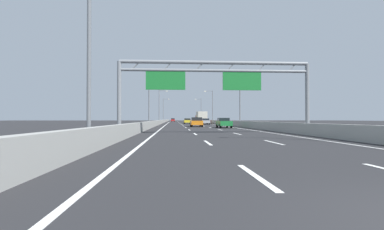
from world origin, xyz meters
The scene contains 54 objects.
ground_plane centered at (0.00, 100.00, 0.00)m, with size 260.00×260.00×0.00m, color #262628.
lane_dash_left_0 centered at (-1.80, 3.50, 0.01)m, with size 0.16×3.00×0.01m, color white.
lane_dash_left_1 centered at (-1.80, 12.50, 0.01)m, with size 0.16×3.00×0.01m, color white.
lane_dash_left_2 centered at (-1.80, 21.50, 0.01)m, with size 0.16×3.00×0.01m, color white.
lane_dash_left_3 centered at (-1.80, 30.50, 0.01)m, with size 0.16×3.00×0.01m, color white.
lane_dash_left_4 centered at (-1.80, 39.50, 0.01)m, with size 0.16×3.00×0.01m, color white.
lane_dash_left_5 centered at (-1.80, 48.50, 0.01)m, with size 0.16×3.00×0.01m, color white.
lane_dash_left_6 centered at (-1.80, 57.50, 0.01)m, with size 0.16×3.00×0.01m, color white.
lane_dash_left_7 centered at (-1.80, 66.50, 0.01)m, with size 0.16×3.00×0.01m, color white.
lane_dash_left_8 centered at (-1.80, 75.50, 0.01)m, with size 0.16×3.00×0.01m, color white.
lane_dash_left_9 centered at (-1.80, 84.50, 0.01)m, with size 0.16×3.00×0.01m, color white.
lane_dash_left_10 centered at (-1.80, 93.50, 0.01)m, with size 0.16×3.00×0.01m, color white.
lane_dash_left_11 centered at (-1.80, 102.50, 0.01)m, with size 0.16×3.00×0.01m, color white.
lane_dash_left_12 centered at (-1.80, 111.50, 0.01)m, with size 0.16×3.00×0.01m, color white.
lane_dash_left_13 centered at (-1.80, 120.50, 0.01)m, with size 0.16×3.00×0.01m, color white.
lane_dash_left_14 centered at (-1.80, 129.50, 0.01)m, with size 0.16×3.00×0.01m, color white.
lane_dash_left_15 centered at (-1.80, 138.50, 0.01)m, with size 0.16×3.00×0.01m, color white.
lane_dash_left_16 centered at (-1.80, 147.50, 0.01)m, with size 0.16×3.00×0.01m, color white.
lane_dash_left_17 centered at (-1.80, 156.50, 0.01)m, with size 0.16×3.00×0.01m, color white.
lane_dash_right_1 centered at (1.80, 12.50, 0.01)m, with size 0.16×3.00×0.01m, color white.
lane_dash_right_2 centered at (1.80, 21.50, 0.01)m, with size 0.16×3.00×0.01m, color white.
lane_dash_right_3 centered at (1.80, 30.50, 0.01)m, with size 0.16×3.00×0.01m, color white.
lane_dash_right_4 centered at (1.80, 39.50, 0.01)m, with size 0.16×3.00×0.01m, color white.
lane_dash_right_5 centered at (1.80, 48.50, 0.01)m, with size 0.16×3.00×0.01m, color white.
lane_dash_right_6 centered at (1.80, 57.50, 0.01)m, with size 0.16×3.00×0.01m, color white.
lane_dash_right_7 centered at (1.80, 66.50, 0.01)m, with size 0.16×3.00×0.01m, color white.
lane_dash_right_8 centered at (1.80, 75.50, 0.01)m, with size 0.16×3.00×0.01m, color white.
lane_dash_right_9 centered at (1.80, 84.50, 0.01)m, with size 0.16×3.00×0.01m, color white.
lane_dash_right_10 centered at (1.80, 93.50, 0.01)m, with size 0.16×3.00×0.01m, color white.
lane_dash_right_11 centered at (1.80, 102.50, 0.01)m, with size 0.16×3.00×0.01m, color white.
lane_dash_right_12 centered at (1.80, 111.50, 0.01)m, with size 0.16×3.00×0.01m, color white.
lane_dash_right_13 centered at (1.80, 120.50, 0.01)m, with size 0.16×3.00×0.01m, color white.
lane_dash_right_14 centered at (1.80, 129.50, 0.01)m, with size 0.16×3.00×0.01m, color white.
lane_dash_right_15 centered at (1.80, 138.50, 0.01)m, with size 0.16×3.00×0.01m, color white.
lane_dash_right_16 centered at (1.80, 147.50, 0.01)m, with size 0.16×3.00×0.01m, color white.
lane_dash_right_17 centered at (1.80, 156.50, 0.01)m, with size 0.16×3.00×0.01m, color white.
edge_line_left centered at (-5.25, 88.00, 0.01)m, with size 0.16×176.00×0.01m, color white.
edge_line_right centered at (5.25, 88.00, 0.01)m, with size 0.16×176.00×0.01m, color white.
barrier_left centered at (-6.90, 110.00, 0.47)m, with size 0.45×220.00×0.95m.
barrier_right centered at (6.90, 110.00, 0.47)m, with size 0.45×220.00×0.95m.
sign_gantry centered at (-0.22, 22.00, 4.83)m, with size 16.88×0.36×6.36m.
streetlamp_left_near centered at (-7.47, 11.20, 5.40)m, with size 2.58×0.28×9.50m.
streetlamp_left_mid centered at (-7.47, 45.53, 5.40)m, with size 2.58×0.28×9.50m.
streetlamp_right_mid centered at (7.47, 45.53, 5.40)m, with size 2.58×0.28×9.50m.
streetlamp_left_far centered at (-7.47, 79.86, 5.40)m, with size 2.58×0.28×9.50m.
streetlamp_right_far centered at (7.47, 79.86, 5.40)m, with size 2.58×0.28×9.50m.
streetlamp_left_distant centered at (-7.47, 114.19, 5.40)m, with size 2.58×0.28×9.50m.
streetlamp_right_distant centered at (7.47, 114.19, 5.40)m, with size 2.58×0.28×9.50m.
red_car centered at (-3.85, 124.40, 0.76)m, with size 1.73×4.32×1.51m.
silver_car centered at (3.75, 63.52, 0.72)m, with size 1.76×4.67×1.38m.
green_car centered at (3.57, 37.97, 0.73)m, with size 1.72×4.18×1.43m.
orange_car centered at (0.08, 43.71, 0.78)m, with size 1.83×4.22×1.53m.
yellow_car centered at (0.03, 72.99, 0.73)m, with size 1.73×4.51×1.40m.
box_truck centered at (3.77, 73.19, 1.70)m, with size 2.42×8.31×3.15m.
Camera 1 is at (-3.65, -2.91, 1.29)m, focal length 26.99 mm.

